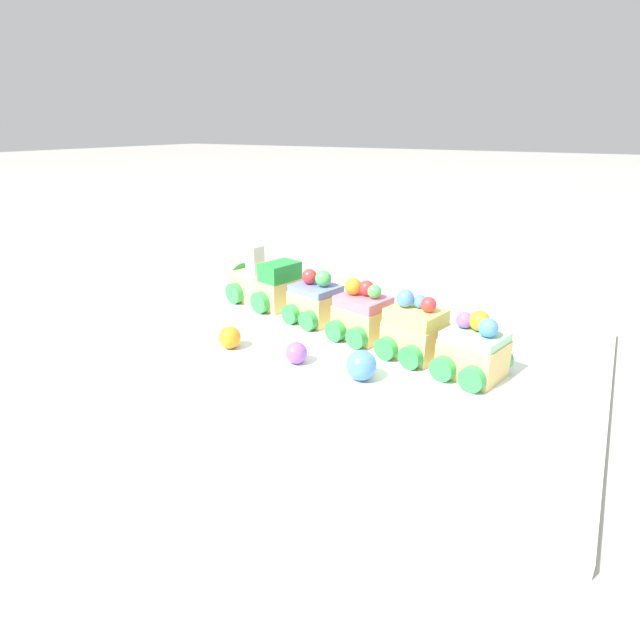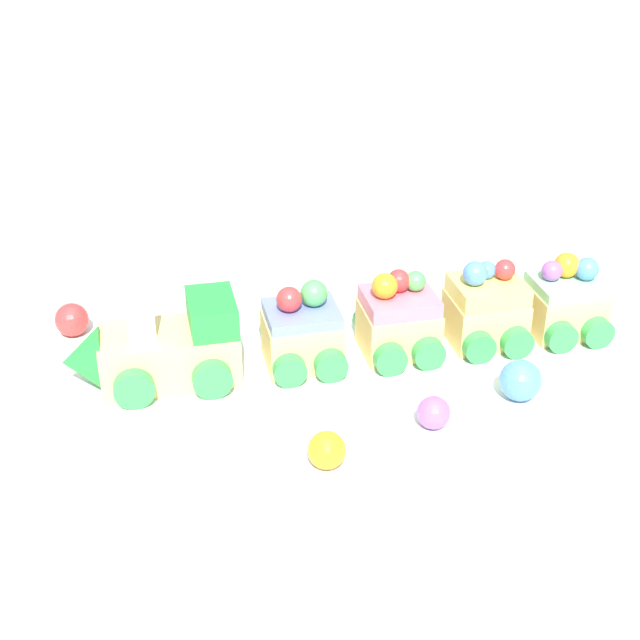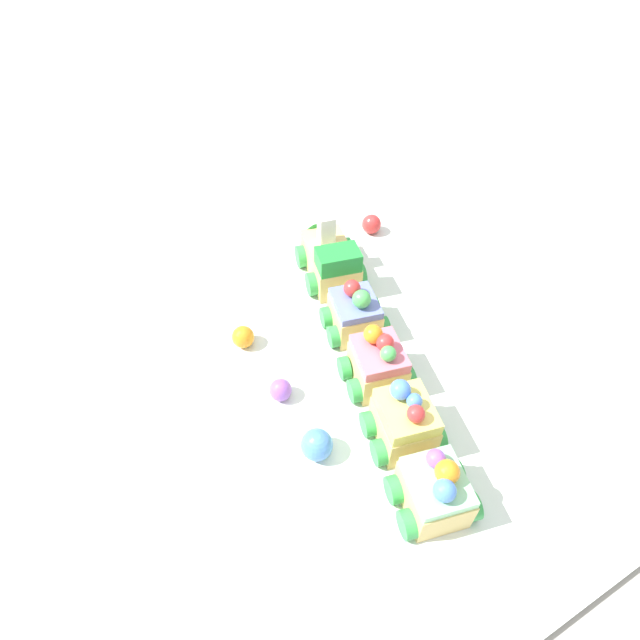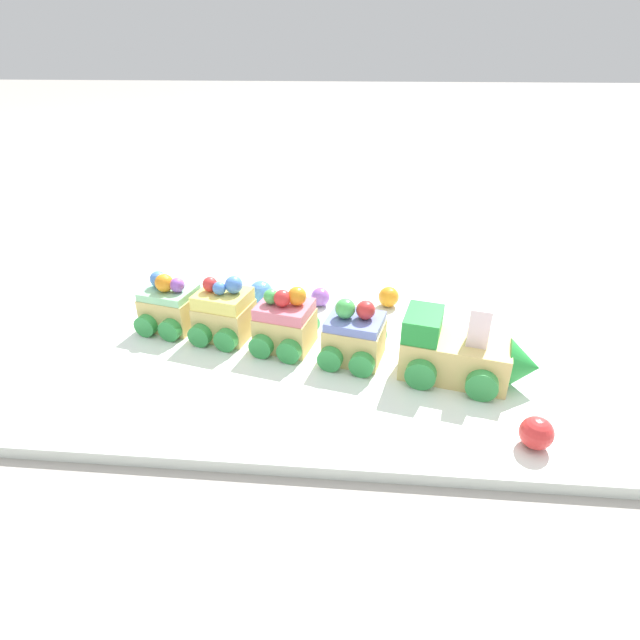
{
  "view_description": "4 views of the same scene",
  "coord_description": "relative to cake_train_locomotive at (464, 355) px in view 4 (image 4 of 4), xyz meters",
  "views": [
    {
      "loc": [
        -0.3,
        0.49,
        0.26
      ],
      "look_at": [
        0.0,
        -0.02,
        0.03
      ],
      "focal_mm": 28.0,
      "sensor_mm": 36.0,
      "label": 1
    },
    {
      "loc": [
        0.28,
        0.5,
        0.4
      ],
      "look_at": [
        0.04,
        0.01,
        0.08
      ],
      "focal_mm": 50.0,
      "sensor_mm": 36.0,
      "label": 2
    },
    {
      "loc": [
        -0.32,
        0.19,
        0.46
      ],
      "look_at": [
        0.04,
        -0.01,
        0.03
      ],
      "focal_mm": 28.0,
      "sensor_mm": 36.0,
      "label": 3
    },
    {
      "loc": [
        0.03,
        -0.5,
        0.31
      ],
      "look_at": [
        -0.01,
        -0.03,
        0.05
      ],
      "focal_mm": 28.0,
      "sensor_mm": 36.0,
      "label": 4
    }
  ],
  "objects": [
    {
      "name": "display_board",
      "position": [
        -0.13,
        0.07,
        -0.03
      ],
      "size": [
        0.65,
        0.42,
        0.01
      ],
      "primitive_type": "cube",
      "color": "silver",
      "rests_on": "ground_plane"
    },
    {
      "name": "gumball_purple",
      "position": [
        -0.16,
        0.15,
        -0.01
      ],
      "size": [
        0.02,
        0.02,
        0.02
      ],
      "primitive_type": "sphere",
      "color": "#9956C6",
      "rests_on": "display_board"
    },
    {
      "name": "gumball_blue",
      "position": [
        -0.23,
        0.14,
        -0.01
      ],
      "size": [
        0.03,
        0.03,
        0.03
      ],
      "primitive_type": "sphere",
      "color": "#4C84E0",
      "rests_on": "display_board"
    },
    {
      "name": "cake_car_blueberry",
      "position": [
        -0.11,
        0.03,
        -0.0
      ],
      "size": [
        0.07,
        0.08,
        0.07
      ],
      "rotation": [
        0.0,
        0.0,
        -0.23
      ],
      "color": "#E5C675",
      "rests_on": "display_board"
    },
    {
      "name": "gumball_orange",
      "position": [
        -0.07,
        0.15,
        -0.01
      ],
      "size": [
        0.03,
        0.03,
        0.03
      ],
      "primitive_type": "sphere",
      "color": "orange",
      "rests_on": "display_board"
    },
    {
      "name": "cake_train_locomotive",
      "position": [
        0.0,
        0.0,
        0.0
      ],
      "size": [
        0.14,
        0.09,
        0.08
      ],
      "rotation": [
        0.0,
        0.0,
        -0.23
      ],
      "color": "#E5C675",
      "rests_on": "display_board"
    },
    {
      "name": "ground_plane",
      "position": [
        -0.13,
        0.07,
        -0.04
      ],
      "size": [
        10.0,
        10.0,
        0.0
      ],
      "primitive_type": "plane",
      "color": "gray"
    },
    {
      "name": "cake_car_strawberry",
      "position": [
        -0.19,
        0.04,
        0.0
      ],
      "size": [
        0.07,
        0.08,
        0.07
      ],
      "rotation": [
        0.0,
        0.0,
        -0.23
      ],
      "color": "#E5C675",
      "rests_on": "display_board"
    },
    {
      "name": "gumball_red",
      "position": [
        0.05,
        -0.1,
        -0.01
      ],
      "size": [
        0.03,
        0.03,
        0.03
      ],
      "primitive_type": "sphere",
      "color": "red",
      "rests_on": "display_board"
    },
    {
      "name": "cake_car_lemon",
      "position": [
        -0.26,
        0.06,
        0.0
      ],
      "size": [
        0.07,
        0.08,
        0.08
      ],
      "rotation": [
        0.0,
        0.0,
        -0.23
      ],
      "color": "#E5C675",
      "rests_on": "display_board"
    },
    {
      "name": "cake_car_mint",
      "position": [
        -0.33,
        0.08,
        0.0
      ],
      "size": [
        0.07,
        0.08,
        0.07
      ],
      "rotation": [
        0.0,
        0.0,
        -0.23
      ],
      "color": "#E5C675",
      "rests_on": "display_board"
    }
  ]
}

